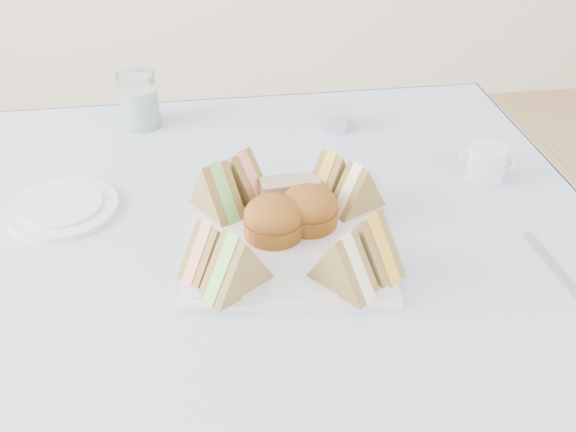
{
  "coord_description": "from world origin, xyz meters",
  "views": [
    {
      "loc": [
        -0.09,
        -0.75,
        1.33
      ],
      "look_at": [
        0.01,
        -0.01,
        0.8
      ],
      "focal_mm": 40.0,
      "sensor_mm": 36.0,
      "label": 1
    }
  ],
  "objects": [
    {
      "name": "sandwich_fr_b",
      "position": [
        0.07,
        -0.12,
        0.8
      ],
      "size": [
        0.09,
        0.1,
        0.08
      ],
      "primitive_type": null,
      "rotation": [
        0.0,
        0.0,
        -0.88
      ],
      "color": "brown",
      "rests_on": "serving_plate"
    },
    {
      "name": "table",
      "position": [
        0.0,
        0.0,
        0.37
      ],
      "size": [
        0.9,
        0.9,
        0.74
      ],
      "primitive_type": "cube",
      "color": "brown",
      "rests_on": "floor"
    },
    {
      "name": "tablecloth",
      "position": [
        0.0,
        0.0,
        0.74
      ],
      "size": [
        1.02,
        1.02,
        0.01
      ],
      "primitive_type": "cube",
      "color": "#A0B5CB",
      "rests_on": "table"
    },
    {
      "name": "sandwich_br_a",
      "position": [
        0.13,
        0.05,
        0.8
      ],
      "size": [
        0.1,
        0.08,
        0.08
      ],
      "primitive_type": null,
      "rotation": [
        0.0,
        0.0,
        -2.62
      ],
      "color": "brown",
      "rests_on": "serving_plate"
    },
    {
      "name": "scone_right",
      "position": [
        0.05,
        0.02,
        0.79
      ],
      "size": [
        0.1,
        0.1,
        0.06
      ],
      "primitive_type": "cylinder",
      "rotation": [
        0.0,
        0.0,
        0.17
      ],
      "color": "brown",
      "rests_on": "serving_plate"
    },
    {
      "name": "sandwich_fr_a",
      "position": [
        0.11,
        -0.09,
        0.8
      ],
      "size": [
        0.1,
        0.11,
        0.09
      ],
      "primitive_type": null,
      "rotation": [
        0.0,
        0.0,
        -0.91
      ],
      "color": "brown",
      "rests_on": "serving_plate"
    },
    {
      "name": "sandwich_br_b",
      "position": [
        0.1,
        0.09,
        0.8
      ],
      "size": [
        0.1,
        0.09,
        0.08
      ],
      "primitive_type": null,
      "rotation": [
        0.0,
        0.0,
        -2.44
      ],
      "color": "brown",
      "rests_on": "serving_plate"
    },
    {
      "name": "serving_plate",
      "position": [
        0.01,
        -0.01,
        0.75
      ],
      "size": [
        0.32,
        0.32,
        0.01
      ],
      "primitive_type": "cube",
      "rotation": [
        0.0,
        0.0,
        -0.12
      ],
      "color": "silver",
      "rests_on": "tablecloth"
    },
    {
      "name": "sandwich_fl_b",
      "position": [
        -0.07,
        -0.11,
        0.8
      ],
      "size": [
        0.11,
        0.09,
        0.09
      ],
      "primitive_type": null,
      "rotation": [
        0.0,
        0.0,
        0.62
      ],
      "color": "brown",
      "rests_on": "serving_plate"
    },
    {
      "name": "scone_left",
      "position": [
        -0.01,
        0.0,
        0.79
      ],
      "size": [
        0.09,
        0.09,
        0.06
      ],
      "primitive_type": "cylinder",
      "rotation": [
        0.0,
        0.0,
        0.05
      ],
      "color": "brown",
      "rests_on": "serving_plate"
    },
    {
      "name": "side_plate",
      "position": [
        -0.33,
        0.13,
        0.75
      ],
      "size": [
        0.21,
        0.21,
        0.01
      ],
      "primitive_type": "cylinder",
      "rotation": [
        0.0,
        0.0,
        -0.24
      ],
      "color": "silver",
      "rests_on": "tablecloth"
    },
    {
      "name": "sandwich_fl_a",
      "position": [
        -0.1,
        -0.06,
        0.8
      ],
      "size": [
        0.1,
        0.09,
        0.08
      ],
      "primitive_type": null,
      "rotation": [
        0.0,
        0.0,
        0.67
      ],
      "color": "brown",
      "rests_on": "serving_plate"
    },
    {
      "name": "knife",
      "position": [
        0.38,
        -0.12,
        0.75
      ],
      "size": [
        0.02,
        0.17,
        0.0
      ],
      "primitive_type": "cube",
      "rotation": [
        0.0,
        0.0,
        0.06
      ],
      "color": "silver",
      "rests_on": "tablecloth"
    },
    {
      "name": "fork",
      "position": [
        0.17,
        0.05,
        0.75
      ],
      "size": [
        0.02,
        0.17,
        0.0
      ],
      "primitive_type": "cube",
      "rotation": [
        0.0,
        0.0,
        -0.07
      ],
      "color": "silver",
      "rests_on": "tablecloth"
    },
    {
      "name": "pastry_slice",
      "position": [
        0.03,
        0.08,
        0.78
      ],
      "size": [
        0.09,
        0.04,
        0.04
      ],
      "primitive_type": "cube",
      "rotation": [
        0.0,
        0.0,
        0.06
      ],
      "color": "tan",
      "rests_on": "serving_plate"
    },
    {
      "name": "creamer_jug",
      "position": [
        0.37,
        0.13,
        0.78
      ],
      "size": [
        0.08,
        0.08,
        0.06
      ],
      "primitive_type": "cylinder",
      "rotation": [
        0.0,
        0.0,
        -0.24
      ],
      "color": "silver",
      "rests_on": "tablecloth"
    },
    {
      "name": "sandwich_bl_b",
      "position": [
        -0.04,
        0.11,
        0.8
      ],
      "size": [
        0.1,
        0.1,
        0.08
      ],
      "primitive_type": null,
      "rotation": [
        0.0,
        0.0,
        2.36
      ],
      "color": "brown",
      "rests_on": "serving_plate"
    },
    {
      "name": "sandwich_bl_a",
      "position": [
        -0.08,
        0.07,
        0.8
      ],
      "size": [
        0.09,
        0.11,
        0.09
      ],
      "primitive_type": null,
      "rotation": [
        0.0,
        0.0,
        2.09
      ],
      "color": "brown",
      "rests_on": "serving_plate"
    },
    {
      "name": "water_glass",
      "position": [
        -0.22,
        0.41,
        0.8
      ],
      "size": [
        0.1,
        0.1,
        0.11
      ],
      "primitive_type": "cylinder",
      "rotation": [
        0.0,
        0.0,
        -0.43
      ],
      "color": "white",
      "rests_on": "tablecloth"
    },
    {
      "name": "tea_strainer",
      "position": [
        0.16,
        0.34,
        0.76
      ],
      "size": [
        0.08,
        0.08,
        0.04
      ],
      "primitive_type": "cylinder",
      "rotation": [
        0.0,
        0.0,
        -0.23
      ],
      "color": "silver",
      "rests_on": "tablecloth"
    }
  ]
}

